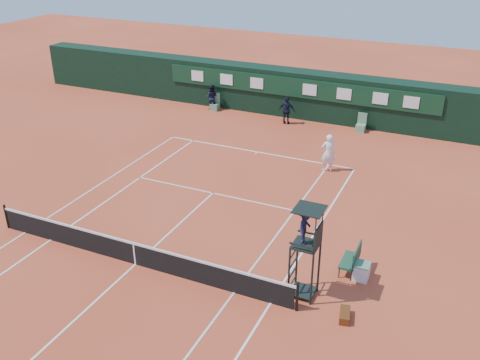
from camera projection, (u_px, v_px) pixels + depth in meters
name	position (u px, v px, depth m)	size (l,w,h in m)	color
ground	(136.00, 264.00, 20.17)	(90.00, 90.00, 0.00)	#C84D2F
court_lines	(136.00, 264.00, 20.16)	(11.05, 23.85, 0.01)	white
tennis_net	(134.00, 253.00, 19.94)	(12.90, 0.10, 1.10)	black
back_wall	(299.00, 93.00, 34.83)	(40.00, 1.65, 3.00)	black
linesman_chair_left	(215.00, 105.00, 36.37)	(0.55, 0.50, 1.15)	#568462
linesman_chair_right	(361.00, 127.00, 32.65)	(0.55, 0.50, 1.15)	#5E9069
umpire_chair	(306.00, 234.00, 17.47)	(0.96, 0.95, 3.42)	black
player_bench	(353.00, 258.00, 19.48)	(0.56, 1.20, 1.10)	#1B452F
tennis_bag	(345.00, 315.00, 17.36)	(0.33, 0.74, 0.28)	black
cooler	(361.00, 271.00, 19.22)	(0.57, 0.57, 0.65)	silver
tennis_ball	(272.00, 161.00, 28.74)	(0.06, 0.06, 0.06)	#CADB33
player	(328.00, 153.00, 27.26)	(0.73, 0.48, 1.99)	white
ball_kid_left	(212.00, 97.00, 36.22)	(0.84, 0.66, 1.74)	black
ball_kid_right	(287.00, 110.00, 33.65)	(1.04, 0.43, 1.77)	black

